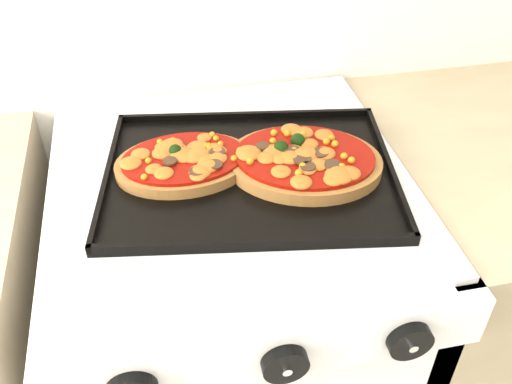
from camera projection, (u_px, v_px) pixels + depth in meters
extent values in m
cube|color=silver|center=(237.00, 342.00, 1.23)|extent=(0.60, 0.60, 0.91)
cube|color=silver|center=(273.00, 353.00, 0.74)|extent=(0.60, 0.02, 0.09)
cylinder|color=black|center=(285.00, 364.00, 0.73)|extent=(0.06, 0.02, 0.06)
cylinder|color=black|center=(410.00, 341.00, 0.76)|extent=(0.06, 0.02, 0.06)
cube|color=black|center=(250.00, 172.00, 0.93)|extent=(0.52, 0.42, 0.02)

